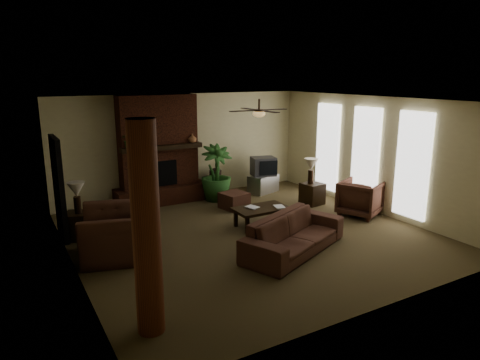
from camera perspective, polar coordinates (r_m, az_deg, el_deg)
room_shell at (r=8.89m, az=1.28°, el=1.35°), size 7.00×7.00×7.00m
fireplace at (r=11.49m, az=-10.52°, el=2.70°), size 2.40×0.70×2.80m
windows at (r=11.19m, az=16.09°, el=3.12°), size 0.08×3.65×2.35m
log_column at (r=5.60m, az=-12.15°, el=-6.49°), size 0.36×0.36×2.80m
doorway at (r=9.57m, az=-22.63°, el=-0.99°), size 0.10×1.00×2.10m
ceiling_fan at (r=9.18m, az=2.51°, el=8.86°), size 1.35×1.35×0.37m
sofa at (r=8.34m, az=7.10°, el=-6.28°), size 2.47×1.56×0.93m
armchair_left at (r=8.37m, az=-15.99°, el=-5.66°), size 1.24×1.58×1.21m
armchair_right at (r=10.77m, az=15.49°, el=-2.09°), size 1.14×1.16×0.93m
coffee_table at (r=9.67m, az=2.76°, el=-3.95°), size 1.20×0.70×0.43m
ottoman at (r=10.99m, az=-0.76°, el=-2.69°), size 0.71×0.71×0.40m
tv_stand at (r=12.48m, az=3.06°, el=-0.47°), size 0.96×0.74×0.50m
tv at (r=12.34m, az=3.09°, el=1.80°), size 0.75×0.67×0.52m
floor_vase at (r=12.17m, az=-3.21°, el=0.05°), size 0.34×0.34×0.77m
floor_plant at (r=11.66m, az=-3.11°, el=-0.63°), size 0.84×1.49×0.84m
side_table_left at (r=9.58m, az=-20.28°, el=-5.60°), size 0.65×0.65×0.55m
lamp_left at (r=9.35m, az=-20.61°, el=-1.45°), size 0.37×0.37×0.65m
side_table_right at (r=11.48m, az=9.42°, el=-1.78°), size 0.57×0.57×0.55m
lamp_right at (r=11.31m, az=9.28°, el=1.79°), size 0.40×0.40×0.65m
mantel_plant at (r=10.94m, az=-14.26°, el=4.99°), size 0.42×0.46×0.33m
mantel_vase at (r=11.47m, az=-6.26°, el=5.44°), size 0.24×0.25×0.22m
book_a at (r=9.51m, az=1.18°, el=-2.96°), size 0.22×0.09×0.29m
book_b at (r=9.63m, az=4.59°, el=-2.79°), size 0.21×0.08×0.29m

